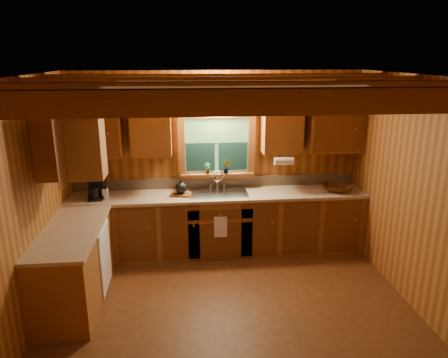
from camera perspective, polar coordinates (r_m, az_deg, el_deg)
name	(u,v)px	position (r m, az deg, el deg)	size (l,w,h in m)	color
room	(232,205)	(4.32, 1.06, -3.65)	(4.20, 4.20, 4.20)	#583015
ceiling_beams	(232,89)	(4.06, 1.15, 12.30)	(4.20, 2.54, 0.18)	brown
base_cabinets	(185,234)	(5.81, -5.38, -7.50)	(4.20, 2.22, 0.86)	brown
countertop	(185,203)	(5.65, -5.36, -3.30)	(4.20, 2.24, 0.04)	tan
backsplash	(217,182)	(6.20, -1.00, -0.43)	(4.20, 0.02, 0.16)	tan
dishwasher_panel	(105,257)	(5.36, -15.98, -10.30)	(0.02, 0.60, 0.80)	white
upper_cabinets	(177,131)	(5.53, -6.52, 6.54)	(4.19, 1.77, 0.78)	brown
window	(217,146)	(6.05, -1.02, 4.50)	(1.12, 0.08, 1.00)	brown
window_sill	(217,174)	(6.10, -0.96, 0.65)	(1.06, 0.14, 0.04)	brown
wall_sconce	(217,103)	(5.82, -0.95, 10.37)	(0.45, 0.21, 0.17)	black
paper_towel_roll	(284,161)	(5.90, 8.21, 2.45)	(0.11, 0.11, 0.27)	white
dish_towel	(221,227)	(5.78, -0.46, -6.60)	(0.18, 0.01, 0.30)	white
sink	(218,196)	(5.97, -0.77, -2.36)	(0.82, 0.48, 0.43)	silver
coffee_maker	(95,187)	(5.96, -17.31, -1.06)	(0.19, 0.24, 0.34)	black
utensil_crock	(105,192)	(5.96, -16.05, -1.78)	(0.12, 0.12, 0.34)	silver
cutting_board	(181,194)	(5.90, -5.92, -2.09)	(0.29, 0.20, 0.03)	#5E3114
teakettle	(181,188)	(5.87, -5.95, -1.22)	(0.16, 0.16, 0.20)	black
wicker_basket	(337,188)	(6.26, 15.21, -1.17)	(0.40, 0.40, 0.10)	#48230C
potted_plant_left	(208,168)	(6.04, -2.27, 1.51)	(0.09, 0.06, 0.17)	#5E3114
potted_plant_right	(226,167)	(6.04, 0.34, 1.66)	(0.11, 0.09, 0.20)	#5E3114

